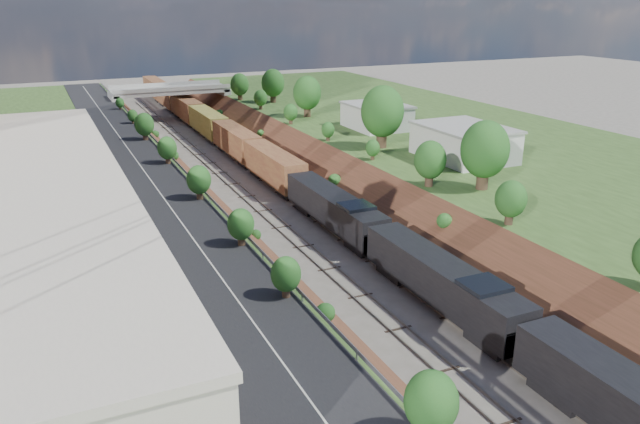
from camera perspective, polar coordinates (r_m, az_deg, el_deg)
platform_right at (r=96.17m, az=14.49°, el=4.96°), size 44.00×180.00×5.00m
embankment_left at (r=77.92m, az=-11.87°, el=-0.03°), size 10.00×180.00×10.00m
embankment_right at (r=85.06m, az=2.68°, el=1.99°), size 10.00×180.00×10.00m
rail_left_track at (r=79.99m, az=-6.02°, el=0.85°), size 1.58×180.00×0.18m
rail_right_track at (r=81.69m, az=-2.57°, el=1.33°), size 1.58×180.00×0.18m
road at (r=75.67m, az=-15.44°, el=3.12°), size 8.00×180.00×0.10m
guardrail at (r=76.06m, az=-12.41°, el=3.83°), size 0.10×171.00×0.70m
commercial_building at (r=52.84m, az=-24.99°, el=-0.94°), size 14.30×62.30×7.00m
overpass at (r=138.22m, az=-13.54°, el=10.22°), size 24.50×8.30×7.40m
white_building_near at (r=83.29m, az=13.03°, el=6.13°), size 9.00×12.00×4.00m
white_building_far at (r=101.00m, az=5.20°, el=8.64°), size 8.00×10.00×3.60m
tree_right_large at (r=69.66m, az=14.84°, el=5.51°), size 5.25×5.25×7.61m
tree_left_crest at (r=39.65m, az=-0.13°, el=-7.82°), size 2.45×2.45×3.55m
freight_train at (r=101.23m, az=-7.37°, el=6.25°), size 3.29×166.73×4.84m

